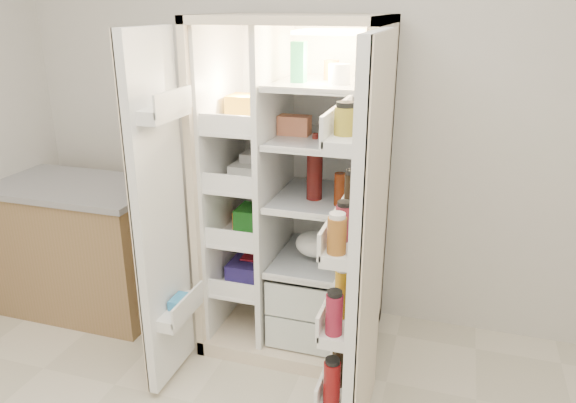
% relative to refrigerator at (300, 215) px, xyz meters
% --- Properties ---
extents(wall_back, '(4.00, 0.02, 2.70)m').
position_rel_refrigerator_xyz_m(wall_back, '(0.12, 0.35, 0.61)').
color(wall_back, silver).
rests_on(wall_back, floor).
extents(refrigerator, '(0.92, 0.70, 1.80)m').
position_rel_refrigerator_xyz_m(refrigerator, '(0.00, 0.00, 0.00)').
color(refrigerator, beige).
rests_on(refrigerator, floor).
extents(freezer_door, '(0.15, 0.40, 1.72)m').
position_rel_refrigerator_xyz_m(freezer_door, '(-0.51, -0.60, 0.15)').
color(freezer_door, white).
rests_on(freezer_door, floor).
extents(fridge_door, '(0.17, 0.58, 1.72)m').
position_rel_refrigerator_xyz_m(fridge_door, '(0.47, -0.70, 0.13)').
color(fridge_door, white).
rests_on(fridge_door, floor).
extents(kitchen_counter, '(1.14, 0.61, 0.83)m').
position_rel_refrigerator_xyz_m(kitchen_counter, '(-1.44, -0.12, -0.33)').
color(kitchen_counter, olive).
rests_on(kitchen_counter, floor).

